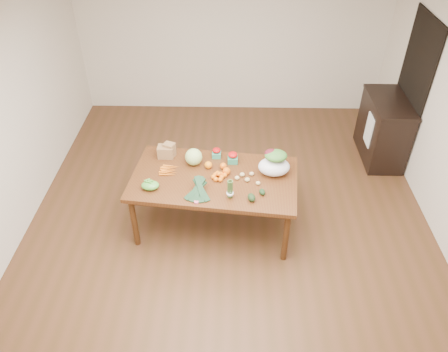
{
  "coord_description": "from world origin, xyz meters",
  "views": [
    {
      "loc": [
        0.03,
        -3.91,
        3.85
      ],
      "look_at": [
        -0.06,
        0.0,
        0.78
      ],
      "focal_mm": 35.0,
      "sensor_mm": 36.0,
      "label": 1
    }
  ],
  "objects_px": {
    "kale_bunch": "(198,191)",
    "asparagus_bundle": "(230,189)",
    "dining_table": "(215,202)",
    "salad_bag": "(274,164)",
    "paper_bag": "(166,151)",
    "cabinet": "(383,129)",
    "mandarin_cluster": "(219,175)",
    "cabbage": "(194,157)"
  },
  "relations": [
    {
      "from": "dining_table",
      "to": "salad_bag",
      "type": "distance_m",
      "value": 0.86
    },
    {
      "from": "paper_bag",
      "to": "cabinet",
      "type": "bearing_deg",
      "value": 20.87
    },
    {
      "from": "cabbage",
      "to": "kale_bunch",
      "type": "distance_m",
      "value": 0.6
    },
    {
      "from": "dining_table",
      "to": "kale_bunch",
      "type": "bearing_deg",
      "value": -108.51
    },
    {
      "from": "paper_bag",
      "to": "kale_bunch",
      "type": "distance_m",
      "value": 0.86
    },
    {
      "from": "asparagus_bundle",
      "to": "salad_bag",
      "type": "height_order",
      "value": "salad_bag"
    },
    {
      "from": "cabinet",
      "to": "kale_bunch",
      "type": "height_order",
      "value": "cabinet"
    },
    {
      "from": "cabbage",
      "to": "asparagus_bundle",
      "type": "height_order",
      "value": "asparagus_bundle"
    },
    {
      "from": "kale_bunch",
      "to": "salad_bag",
      "type": "distance_m",
      "value": 0.95
    },
    {
      "from": "paper_bag",
      "to": "asparagus_bundle",
      "type": "relative_size",
      "value": 1.01
    },
    {
      "from": "cabinet",
      "to": "mandarin_cluster",
      "type": "height_order",
      "value": "cabinet"
    },
    {
      "from": "dining_table",
      "to": "mandarin_cluster",
      "type": "xyz_separation_m",
      "value": [
        0.05,
        -0.01,
        0.42
      ]
    },
    {
      "from": "cabbage",
      "to": "asparagus_bundle",
      "type": "distance_m",
      "value": 0.75
    },
    {
      "from": "salad_bag",
      "to": "kale_bunch",
      "type": "bearing_deg",
      "value": -153.12
    },
    {
      "from": "dining_table",
      "to": "kale_bunch",
      "type": "height_order",
      "value": "kale_bunch"
    },
    {
      "from": "mandarin_cluster",
      "to": "asparagus_bundle",
      "type": "distance_m",
      "value": 0.38
    },
    {
      "from": "dining_table",
      "to": "salad_bag",
      "type": "height_order",
      "value": "salad_bag"
    },
    {
      "from": "cabbage",
      "to": "asparagus_bundle",
      "type": "relative_size",
      "value": 0.82
    },
    {
      "from": "paper_bag",
      "to": "mandarin_cluster",
      "type": "bearing_deg",
      "value": -31.72
    },
    {
      "from": "cabinet",
      "to": "cabbage",
      "type": "relative_size",
      "value": 5.0
    },
    {
      "from": "dining_table",
      "to": "paper_bag",
      "type": "bearing_deg",
      "value": 153.24
    },
    {
      "from": "paper_bag",
      "to": "asparagus_bundle",
      "type": "xyz_separation_m",
      "value": [
        0.79,
        -0.75,
        0.04
      ]
    },
    {
      "from": "dining_table",
      "to": "asparagus_bundle",
      "type": "distance_m",
      "value": 0.64
    },
    {
      "from": "paper_bag",
      "to": "cabbage",
      "type": "bearing_deg",
      "value": -22.03
    },
    {
      "from": "cabbage",
      "to": "salad_bag",
      "type": "xyz_separation_m",
      "value": [
        0.94,
        -0.17,
        0.04
      ]
    },
    {
      "from": "mandarin_cluster",
      "to": "cabinet",
      "type": "bearing_deg",
      "value": 33.46
    },
    {
      "from": "mandarin_cluster",
      "to": "salad_bag",
      "type": "bearing_deg",
      "value": 8.5
    },
    {
      "from": "mandarin_cluster",
      "to": "cabbage",
      "type": "bearing_deg",
      "value": 139.17
    },
    {
      "from": "cabinet",
      "to": "cabbage",
      "type": "xyz_separation_m",
      "value": [
        -2.65,
        -1.28,
        0.38
      ]
    },
    {
      "from": "dining_table",
      "to": "cabinet",
      "type": "distance_m",
      "value": 2.85
    },
    {
      "from": "cabinet",
      "to": "kale_bunch",
      "type": "xyz_separation_m",
      "value": [
        -2.56,
        -1.88,
        0.36
      ]
    },
    {
      "from": "dining_table",
      "to": "kale_bunch",
      "type": "relative_size",
      "value": 4.72
    },
    {
      "from": "kale_bunch",
      "to": "asparagus_bundle",
      "type": "bearing_deg",
      "value": 4.7
    },
    {
      "from": "kale_bunch",
      "to": "asparagus_bundle",
      "type": "xyz_separation_m",
      "value": [
        0.35,
        -0.01,
        0.05
      ]
    },
    {
      "from": "cabbage",
      "to": "mandarin_cluster",
      "type": "bearing_deg",
      "value": -40.83
    },
    {
      "from": "paper_bag",
      "to": "salad_bag",
      "type": "relative_size",
      "value": 0.69
    },
    {
      "from": "kale_bunch",
      "to": "mandarin_cluster",
      "type": "bearing_deg",
      "value": 63.65
    },
    {
      "from": "asparagus_bundle",
      "to": "paper_bag",
      "type": "bearing_deg",
      "value": 142.82
    },
    {
      "from": "cabbage",
      "to": "dining_table",
      "type": "bearing_deg",
      "value": -45.07
    },
    {
      "from": "asparagus_bundle",
      "to": "mandarin_cluster",
      "type": "bearing_deg",
      "value": 117.38
    },
    {
      "from": "dining_table",
      "to": "mandarin_cluster",
      "type": "bearing_deg",
      "value": -6.21
    },
    {
      "from": "mandarin_cluster",
      "to": "kale_bunch",
      "type": "height_order",
      "value": "kale_bunch"
    }
  ]
}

